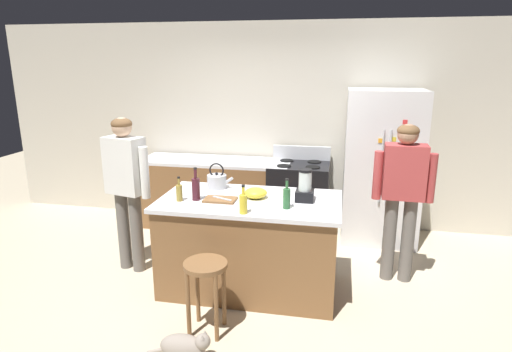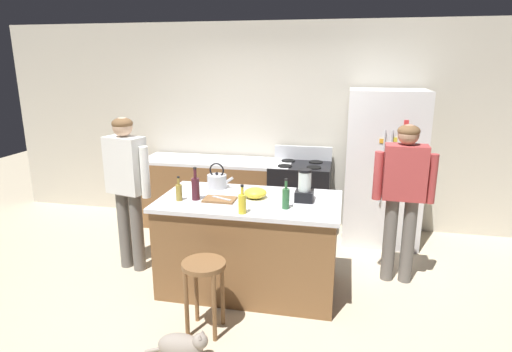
{
  "view_description": "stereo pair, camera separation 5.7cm",
  "coord_description": "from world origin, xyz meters",
  "px_view_note": "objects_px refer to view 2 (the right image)",
  "views": [
    {
      "loc": [
        0.81,
        -3.81,
        2.2
      ],
      "look_at": [
        0.0,
        0.3,
        1.08
      ],
      "focal_mm": 30.16,
      "sensor_mm": 36.0,
      "label": 1
    },
    {
      "loc": [
        0.87,
        -3.8,
        2.2
      ],
      "look_at": [
        0.0,
        0.3,
        1.08
      ],
      "focal_mm": 30.16,
      "sensor_mm": 36.0,
      "label": 2
    }
  ],
  "objects_px": {
    "person_by_sink_right": "(403,189)",
    "tea_kettle": "(217,181)",
    "blender_appliance": "(304,188)",
    "person_by_island_left": "(127,180)",
    "bottle_olive_oil": "(286,198)",
    "bottle_wine": "(196,188)",
    "refrigerator": "(383,168)",
    "bar_stool": "(204,277)",
    "bottle_soda": "(242,203)",
    "cutting_board": "(220,199)",
    "chef_knife": "(222,198)",
    "bottle_vinegar": "(179,192)",
    "cat": "(183,346)",
    "kitchen_island": "(250,244)",
    "stove_range": "(300,198)",
    "mixing_bowl": "(255,193)"
  },
  "relations": [
    {
      "from": "bottle_wine",
      "to": "person_by_island_left",
      "type": "bearing_deg",
      "value": 163.1
    },
    {
      "from": "refrigerator",
      "to": "bottle_olive_oil",
      "type": "relative_size",
      "value": 6.81
    },
    {
      "from": "person_by_island_left",
      "to": "mixing_bowl",
      "type": "relative_size",
      "value": 7.57
    },
    {
      "from": "blender_appliance",
      "to": "cutting_board",
      "type": "relative_size",
      "value": 1.02
    },
    {
      "from": "stove_range",
      "to": "cutting_board",
      "type": "bearing_deg",
      "value": -110.05
    },
    {
      "from": "bottle_soda",
      "to": "chef_knife",
      "type": "distance_m",
      "value": 0.41
    },
    {
      "from": "person_by_sink_right",
      "to": "bottle_wine",
      "type": "bearing_deg",
      "value": -163.75
    },
    {
      "from": "stove_range",
      "to": "chef_knife",
      "type": "distance_m",
      "value": 1.78
    },
    {
      "from": "mixing_bowl",
      "to": "chef_knife",
      "type": "relative_size",
      "value": 0.99
    },
    {
      "from": "bottle_olive_oil",
      "to": "chef_knife",
      "type": "relative_size",
      "value": 1.25
    },
    {
      "from": "refrigerator",
      "to": "bar_stool",
      "type": "relative_size",
      "value": 3.0
    },
    {
      "from": "bar_stool",
      "to": "bottle_wine",
      "type": "bearing_deg",
      "value": 113.6
    },
    {
      "from": "person_by_island_left",
      "to": "cutting_board",
      "type": "bearing_deg",
      "value": -12.37
    },
    {
      "from": "mixing_bowl",
      "to": "chef_knife",
      "type": "height_order",
      "value": "mixing_bowl"
    },
    {
      "from": "cutting_board",
      "to": "chef_knife",
      "type": "bearing_deg",
      "value": 0.0
    },
    {
      "from": "bottle_soda",
      "to": "tea_kettle",
      "type": "distance_m",
      "value": 0.82
    },
    {
      "from": "bottle_wine",
      "to": "bottle_vinegar",
      "type": "xyz_separation_m",
      "value": [
        -0.14,
        -0.06,
        -0.03
      ]
    },
    {
      "from": "person_by_island_left",
      "to": "bottle_olive_oil",
      "type": "bearing_deg",
      "value": -10.97
    },
    {
      "from": "person_by_sink_right",
      "to": "bottle_vinegar",
      "type": "distance_m",
      "value": 2.18
    },
    {
      "from": "bottle_soda",
      "to": "tea_kettle",
      "type": "relative_size",
      "value": 0.93
    },
    {
      "from": "refrigerator",
      "to": "person_by_sink_right",
      "type": "relative_size",
      "value": 1.16
    },
    {
      "from": "blender_appliance",
      "to": "tea_kettle",
      "type": "bearing_deg",
      "value": 165.51
    },
    {
      "from": "person_by_island_left",
      "to": "person_by_sink_right",
      "type": "distance_m",
      "value": 2.81
    },
    {
      "from": "refrigerator",
      "to": "bar_stool",
      "type": "bearing_deg",
      "value": -123.94
    },
    {
      "from": "person_by_sink_right",
      "to": "bottle_olive_oil",
      "type": "height_order",
      "value": "person_by_sink_right"
    },
    {
      "from": "tea_kettle",
      "to": "cutting_board",
      "type": "xyz_separation_m",
      "value": [
        0.14,
        -0.39,
        -0.07
      ]
    },
    {
      "from": "tea_kettle",
      "to": "cutting_board",
      "type": "bearing_deg",
      "value": -69.92
    },
    {
      "from": "cat",
      "to": "kitchen_island",
      "type": "bearing_deg",
      "value": 77.24
    },
    {
      "from": "chef_knife",
      "to": "bottle_olive_oil",
      "type": "bearing_deg",
      "value": 16.01
    },
    {
      "from": "cutting_board",
      "to": "chef_knife",
      "type": "xyz_separation_m",
      "value": [
        0.02,
        0.0,
        0.01
      ]
    },
    {
      "from": "cutting_board",
      "to": "kitchen_island",
      "type": "bearing_deg",
      "value": 19.75
    },
    {
      "from": "bar_stool",
      "to": "bottle_vinegar",
      "type": "xyz_separation_m",
      "value": [
        -0.44,
        0.61,
        0.52
      ]
    },
    {
      "from": "person_by_island_left",
      "to": "mixing_bowl",
      "type": "xyz_separation_m",
      "value": [
        1.39,
        -0.09,
        -0.03
      ]
    },
    {
      "from": "person_by_sink_right",
      "to": "tea_kettle",
      "type": "bearing_deg",
      "value": -175.25
    },
    {
      "from": "refrigerator",
      "to": "bar_stool",
      "type": "xyz_separation_m",
      "value": [
        -1.54,
        -2.29,
        -0.45
      ]
    },
    {
      "from": "person_by_island_left",
      "to": "cat",
      "type": "bearing_deg",
      "value": -50.22
    },
    {
      "from": "cat",
      "to": "blender_appliance",
      "type": "height_order",
      "value": "blender_appliance"
    },
    {
      "from": "stove_range",
      "to": "mixing_bowl",
      "type": "height_order",
      "value": "stove_range"
    },
    {
      "from": "cat",
      "to": "bottle_olive_oil",
      "type": "xyz_separation_m",
      "value": [
        0.64,
        0.97,
        0.92
      ]
    },
    {
      "from": "person_by_sink_right",
      "to": "cat",
      "type": "relative_size",
      "value": 3.13
    },
    {
      "from": "bottle_soda",
      "to": "bottle_vinegar",
      "type": "bearing_deg",
      "value": 161.83
    },
    {
      "from": "person_by_sink_right",
      "to": "blender_appliance",
      "type": "xyz_separation_m",
      "value": [
        -0.93,
        -0.39,
        0.07
      ]
    },
    {
      "from": "person_by_island_left",
      "to": "bottle_olive_oil",
      "type": "relative_size",
      "value": 6.0
    },
    {
      "from": "bottle_olive_oil",
      "to": "bottle_wine",
      "type": "bearing_deg",
      "value": 175.07
    },
    {
      "from": "blender_appliance",
      "to": "bottle_soda",
      "type": "bearing_deg",
      "value": -137.37
    },
    {
      "from": "kitchen_island",
      "to": "bottle_vinegar",
      "type": "relative_size",
      "value": 7.31
    },
    {
      "from": "refrigerator",
      "to": "cat",
      "type": "distance_m",
      "value": 3.21
    },
    {
      "from": "stove_range",
      "to": "cutting_board",
      "type": "xyz_separation_m",
      "value": [
        -0.59,
        -1.62,
        0.46
      ]
    },
    {
      "from": "bar_stool",
      "to": "stove_range",
      "type": "bearing_deg",
      "value": 77.13
    },
    {
      "from": "bottle_olive_oil",
      "to": "mixing_bowl",
      "type": "height_order",
      "value": "bottle_olive_oil"
    }
  ]
}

